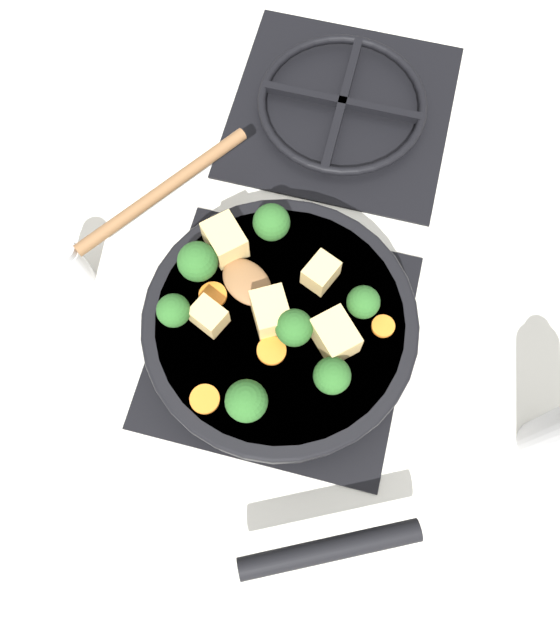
{
  "coord_description": "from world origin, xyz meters",
  "views": [
    {
      "loc": [
        0.06,
        -0.24,
        0.75
      ],
      "look_at": [
        0.0,
        0.0,
        0.08
      ],
      "focal_mm": 35.0,
      "sensor_mm": 36.0,
      "label": 1
    }
  ],
  "objects": [
    {
      "name": "broccoli_floret_north_edge",
      "position": [
        -0.11,
        -0.03,
        0.1
      ],
      "size": [
        0.04,
        0.04,
        0.05
      ],
      "color": "#709956",
      "rests_on": "skillet_pan"
    },
    {
      "name": "wooden_spoon",
      "position": [
        -0.13,
        0.09,
        0.08
      ],
      "size": [
        0.25,
        0.24,
        0.02
      ],
      "color": "brown",
      "rests_on": "skillet_pan"
    },
    {
      "name": "tofu_cube_back_piece",
      "position": [
        -0.09,
        0.07,
        0.09
      ],
      "size": [
        0.06,
        0.06,
        0.04
      ],
      "primitive_type": "cube",
      "rotation": [
        0.0,
        0.0,
        2.33
      ],
      "color": "#DBB770",
      "rests_on": "skillet_pan"
    },
    {
      "name": "broccoli_floret_mid_floret",
      "position": [
        0.07,
        -0.06,
        0.1
      ],
      "size": [
        0.04,
        0.04,
        0.05
      ],
      "color": "#709956",
      "rests_on": "skillet_pan"
    },
    {
      "name": "broccoli_floret_near_spoon",
      "position": [
        -0.11,
        0.04,
        0.1
      ],
      "size": [
        0.05,
        0.05,
        0.05
      ],
      "color": "#709956",
      "rests_on": "skillet_pan"
    },
    {
      "name": "salt_shaker",
      "position": [
        -0.27,
        0.02,
        0.04
      ],
      "size": [
        0.04,
        0.04,
        0.09
      ],
      "color": "white",
      "rests_on": "ground_plane"
    },
    {
      "name": "ground_plane",
      "position": [
        0.0,
        0.0,
        0.0
      ],
      "size": [
        2.4,
        2.4,
        0.0
      ],
      "primitive_type": "plane",
      "color": "silver"
    },
    {
      "name": "tofu_cube_east_chunk",
      "position": [
        0.03,
        0.06,
        0.09
      ],
      "size": [
        0.04,
        0.05,
        0.03
      ],
      "primitive_type": "cube",
      "rotation": [
        0.0,
        0.0,
        4.3
      ],
      "color": "#DBB770",
      "rests_on": "skillet_pan"
    },
    {
      "name": "broccoli_floret_west_rim",
      "position": [
        0.02,
        -0.01,
        0.1
      ],
      "size": [
        0.04,
        0.04,
        0.05
      ],
      "color": "#709956",
      "rests_on": "skillet_pan"
    },
    {
      "name": "front_burner_grate",
      "position": [
        0.0,
        0.0,
        0.01
      ],
      "size": [
        0.31,
        0.31,
        0.03
      ],
      "color": "black",
      "rests_on": "ground_plane"
    },
    {
      "name": "broccoli_floret_south_cluster",
      "position": [
        -0.01,
        -0.11,
        0.1
      ],
      "size": [
        0.05,
        0.05,
        0.05
      ],
      "color": "#709956",
      "rests_on": "skillet_pan"
    },
    {
      "name": "tofu_cube_center_large",
      "position": [
        -0.08,
        -0.02,
        0.09
      ],
      "size": [
        0.05,
        0.04,
        0.03
      ],
      "primitive_type": "cube",
      "rotation": [
        0.0,
        0.0,
        5.85
      ],
      "color": "#DBB770",
      "rests_on": "skillet_pan"
    },
    {
      "name": "carrot_slice_orange_thin",
      "position": [
        -0.0,
        -0.04,
        0.08
      ],
      "size": [
        0.03,
        0.03,
        0.01
      ],
      "primitive_type": "cylinder",
      "color": "orange",
      "rests_on": "skillet_pan"
    },
    {
      "name": "tofu_cube_near_handle",
      "position": [
        -0.01,
        -0.0,
        0.09
      ],
      "size": [
        0.06,
        0.06,
        0.04
      ],
      "primitive_type": "cube",
      "rotation": [
        0.0,
        0.0,
        2.09
      ],
      "color": "#DBB770",
      "rests_on": "skillet_pan"
    },
    {
      "name": "carrot_slice_near_center",
      "position": [
        -0.08,
        0.01,
        0.08
      ],
      "size": [
        0.03,
        0.03,
        0.01
      ],
      "primitive_type": "cylinder",
      "color": "orange",
      "rests_on": "skillet_pan"
    },
    {
      "name": "broccoli_floret_center_top",
      "position": [
        0.09,
        0.03,
        0.1
      ],
      "size": [
        0.04,
        0.04,
        0.05
      ],
      "color": "#709956",
      "rests_on": "skillet_pan"
    },
    {
      "name": "broccoli_floret_east_rim",
      "position": [
        -0.04,
        0.1,
        0.1
      ],
      "size": [
        0.04,
        0.04,
        0.05
      ],
      "color": "#709956",
      "rests_on": "skillet_pan"
    },
    {
      "name": "skillet_pan",
      "position": [
        0.0,
        -0.0,
        0.05
      ],
      "size": [
        0.36,
        0.44,
        0.05
      ],
      "color": "black",
      "rests_on": "front_burner_grate"
    },
    {
      "name": "tofu_cube_west_chunk",
      "position": [
        0.07,
        -0.01,
        0.09
      ],
      "size": [
        0.06,
        0.06,
        0.04
      ],
      "primitive_type": "cube",
      "rotation": [
        0.0,
        0.0,
        2.32
      ],
      "color": "#DBB770",
      "rests_on": "skillet_pan"
    },
    {
      "name": "rear_burner_grate",
      "position": [
        0.0,
        0.36,
        0.01
      ],
      "size": [
        0.31,
        0.31,
        0.03
      ],
      "color": "black",
      "rests_on": "ground_plane"
    },
    {
      "name": "carrot_slice_edge_slice",
      "position": [
        0.12,
        0.02,
        0.08
      ],
      "size": [
        0.03,
        0.03,
        0.01
      ],
      "primitive_type": "cylinder",
      "color": "orange",
      "rests_on": "skillet_pan"
    },
    {
      "name": "carrot_slice_under_broccoli",
      "position": [
        -0.06,
        -0.11,
        0.08
      ],
      "size": [
        0.03,
        0.03,
        0.01
      ],
      "primitive_type": "cylinder",
      "color": "orange",
      "rests_on": "skillet_pan"
    }
  ]
}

